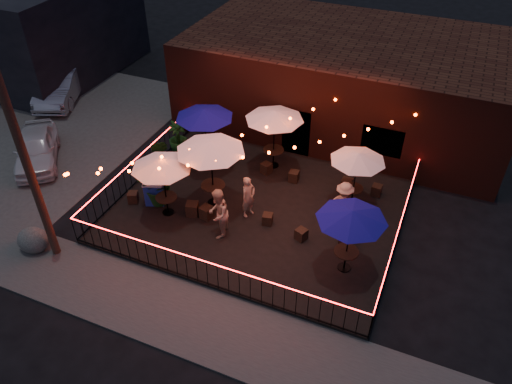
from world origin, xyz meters
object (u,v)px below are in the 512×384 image
cafe_table_0 (161,164)px  cafe_table_3 (274,116)px  cafe_table_4 (352,216)px  boulder (33,240)px  utility_pole (23,153)px  cafe_table_5 (358,158)px  cafe_table_1 (204,114)px  cooler (155,192)px  cafe_table_2 (210,147)px

cafe_table_0 → cafe_table_3: cafe_table_3 is taller
cafe_table_4 → boulder: size_ratio=2.47×
utility_pole → cafe_table_5: size_ratio=3.65×
cafe_table_5 → cafe_table_3: bearing=163.1°
cafe_table_3 → cafe_table_0: bearing=-119.5°
cafe_table_0 → utility_pole: bearing=-128.2°
boulder → cafe_table_4: bearing=17.3°
cafe_table_0 → cafe_table_1: cafe_table_1 is taller
cafe_table_4 → cooler: 7.54m
utility_pole → cooler: 5.12m
cafe_table_4 → boulder: bearing=-162.7°
cafe_table_2 → cafe_table_5: size_ratio=1.28×
cafe_table_0 → boulder: 4.96m
utility_pole → cafe_table_4: size_ratio=3.26×
cafe_table_4 → cooler: bearing=176.3°
cafe_table_4 → cafe_table_5: 3.42m
cafe_table_0 → cooler: 1.82m
utility_pole → cafe_table_5: (8.45, 6.32, -1.85)m
cooler → cafe_table_0: bearing=-44.8°
cafe_table_3 → cafe_table_5: size_ratio=1.21×
utility_pole → boulder: (-0.79, -0.11, -3.61)m
cafe_table_2 → cafe_table_4: (5.34, -1.32, -0.28)m
cafe_table_3 → cafe_table_4: cafe_table_3 is taller
cafe_table_3 → cafe_table_2: bearing=-110.2°
cafe_table_1 → cooler: 3.60m
cafe_table_0 → cooler: (-0.71, 0.31, -1.65)m
cafe_table_5 → cooler: cafe_table_5 is taller
cafe_table_0 → cooler: size_ratio=2.44×
cafe_table_0 → cafe_table_2: size_ratio=0.83×
cafe_table_3 → cooler: bearing=-128.4°
cooler → utility_pole: bearing=-137.9°
utility_pole → cafe_table_0: 4.33m
cafe_table_1 → cafe_table_4: cafe_table_1 is taller
cafe_table_1 → boulder: cafe_table_1 is taller
cafe_table_3 → cafe_table_4: 6.11m
utility_pole → cafe_table_3: 9.00m
utility_pole → cafe_table_1: size_ratio=3.16×
cafe_table_0 → cafe_table_3: bearing=60.5°
cafe_table_0 → cafe_table_1: 3.37m
cafe_table_3 → boulder: 9.64m
cafe_table_3 → cafe_table_4: size_ratio=1.09×
cafe_table_2 → cafe_table_4: 5.51m
cafe_table_0 → cafe_table_5: (5.99, 3.19, -0.13)m
cafe_table_0 → boulder: bearing=-135.1°
cafe_table_0 → boulder: (-3.25, -3.24, -1.90)m
cafe_table_5 → utility_pole: bearing=-143.2°
cafe_table_1 → boulder: size_ratio=2.54×
cafe_table_1 → cafe_table_5: (6.12, -0.16, -0.31)m
utility_pole → cafe_table_5: bearing=36.8°
utility_pole → cafe_table_4: utility_pole is taller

